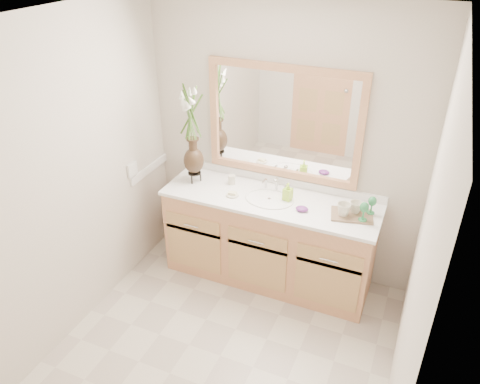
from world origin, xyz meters
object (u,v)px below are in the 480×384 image
at_px(flower_vase, 192,120).
at_px(tumbler, 232,180).
at_px(tray, 352,215).
at_px(soap_bottle, 288,192).

distance_m(flower_vase, tumbler, 0.64).
height_order(tumbler, tray, tumbler).
xyz_separation_m(flower_vase, soap_bottle, (0.86, 0.02, -0.51)).
xyz_separation_m(tumbler, tray, (1.08, -0.11, -0.03)).
bearing_deg(flower_vase, tray, -0.94).
bearing_deg(tray, flower_vase, 166.17).
distance_m(flower_vase, tray, 1.52).
height_order(flower_vase, soap_bottle, flower_vase).
xyz_separation_m(flower_vase, tumbler, (0.32, 0.09, -0.54)).
bearing_deg(tray, tumbler, 161.27).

